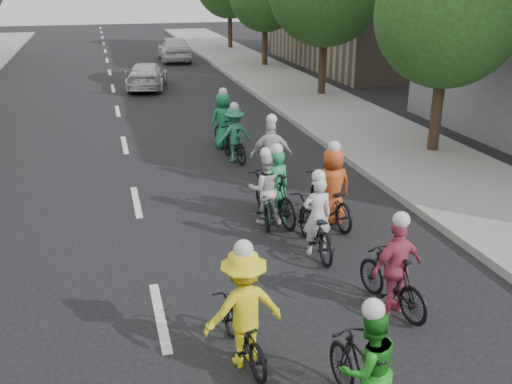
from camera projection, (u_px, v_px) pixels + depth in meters
name	position (u px, v px, depth m)	size (l,w,h in m)	color
ground	(160.00, 316.00, 8.88)	(120.00, 120.00, 0.00)	black
sidewalk_right	(359.00, 126.00, 19.85)	(4.00, 80.00, 0.15)	gray
curb_right	(306.00, 130.00, 19.36)	(0.18, 80.00, 0.18)	#999993
tree_r_0	(447.00, 15.00, 15.60)	(4.00, 4.00, 5.97)	black
cyclist_0	(315.00, 224.00, 10.80)	(0.78, 1.99, 1.68)	black
cyclist_1	(366.00, 374.00, 6.62)	(0.78, 1.75, 1.67)	black
cyclist_2	(243.00, 317.00, 7.64)	(1.16, 1.66, 1.85)	black
cyclist_3	(394.00, 275.00, 8.85)	(0.97, 1.70, 1.71)	black
cyclist_4	(331.00, 194.00, 12.08)	(0.85, 1.99, 1.83)	black
cyclist_5	(275.00, 193.00, 12.12)	(0.85, 1.97, 1.77)	black
cyclist_6	(265.00, 195.00, 12.13)	(0.98, 1.92, 1.68)	black
cyclist_7	(234.00, 139.00, 16.14)	(1.10, 1.72, 1.71)	black
cyclist_8	(271.00, 163.00, 14.04)	(1.09, 1.63, 1.90)	black
cyclist_9	(223.00, 125.00, 17.43)	(0.91, 1.54, 1.86)	black
follow_car_lead	(147.00, 76.00, 26.74)	(1.68, 4.13, 1.20)	silver
follow_car_trail	(174.00, 48.00, 35.43)	(1.81, 4.50, 1.53)	silver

